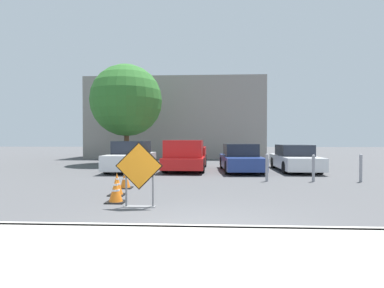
{
  "coord_description": "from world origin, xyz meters",
  "views": [
    {
      "loc": [
        0.12,
        -5.24,
        1.67
      ],
      "look_at": [
        -0.84,
        13.5,
        1.35
      ],
      "focal_mm": 28.0,
      "sensor_mm": 36.0,
      "label": 1
    }
  ],
  "objects_px": {
    "traffic_cone_third": "(125,179)",
    "bollard_nearest": "(267,167)",
    "road_closed_sign": "(139,171)",
    "parked_car_nearest": "(132,157)",
    "pickup_truck": "(186,157)",
    "bollard_third": "(361,167)",
    "bollard_second": "(313,167)",
    "parked_car_third": "(294,159)",
    "traffic_cone_second": "(117,184)",
    "parked_car_second": "(240,159)",
    "traffic_cone_nearest": "(116,191)"
  },
  "relations": [
    {
      "from": "bollard_nearest",
      "to": "road_closed_sign",
      "type": "bearing_deg",
      "value": -130.43
    },
    {
      "from": "parked_car_nearest",
      "to": "bollard_second",
      "type": "distance_m",
      "value": 8.93
    },
    {
      "from": "traffic_cone_second",
      "to": "parked_car_second",
      "type": "distance_m",
      "value": 8.16
    },
    {
      "from": "bollard_third",
      "to": "bollard_second",
      "type": "bearing_deg",
      "value": 180.0
    },
    {
      "from": "parked_car_nearest",
      "to": "traffic_cone_third",
      "type": "bearing_deg",
      "value": 101.78
    },
    {
      "from": "traffic_cone_nearest",
      "to": "pickup_truck",
      "type": "distance_m",
      "value": 8.29
    },
    {
      "from": "traffic_cone_nearest",
      "to": "traffic_cone_third",
      "type": "bearing_deg",
      "value": 99.36
    },
    {
      "from": "parked_car_nearest",
      "to": "bollard_second",
      "type": "height_order",
      "value": "parked_car_nearest"
    },
    {
      "from": "traffic_cone_third",
      "to": "parked_car_second",
      "type": "height_order",
      "value": "parked_car_second"
    },
    {
      "from": "bollard_nearest",
      "to": "bollard_third",
      "type": "height_order",
      "value": "bollard_nearest"
    },
    {
      "from": "pickup_truck",
      "to": "parked_car_third",
      "type": "height_order",
      "value": "pickup_truck"
    },
    {
      "from": "road_closed_sign",
      "to": "pickup_truck",
      "type": "xyz_separation_m",
      "value": [
        0.51,
        8.71,
        -0.16
      ]
    },
    {
      "from": "pickup_truck",
      "to": "parked_car_nearest",
      "type": "bearing_deg",
      "value": 8.06
    },
    {
      "from": "parked_car_nearest",
      "to": "bollard_nearest",
      "type": "xyz_separation_m",
      "value": [
        6.33,
        -3.69,
        -0.13
      ]
    },
    {
      "from": "parked_car_nearest",
      "to": "parked_car_third",
      "type": "relative_size",
      "value": 0.97
    },
    {
      "from": "road_closed_sign",
      "to": "parked_car_nearest",
      "type": "relative_size",
      "value": 0.35
    },
    {
      "from": "road_closed_sign",
      "to": "parked_car_nearest",
      "type": "bearing_deg",
      "value": 105.55
    },
    {
      "from": "traffic_cone_nearest",
      "to": "traffic_cone_third",
      "type": "relative_size",
      "value": 1.0
    },
    {
      "from": "traffic_cone_nearest",
      "to": "pickup_truck",
      "type": "relative_size",
      "value": 0.12
    },
    {
      "from": "traffic_cone_nearest",
      "to": "parked_car_nearest",
      "type": "distance_m",
      "value": 8.02
    },
    {
      "from": "traffic_cone_third",
      "to": "parked_car_second",
      "type": "xyz_separation_m",
      "value": [
        4.5,
        5.61,
        0.34
      ]
    },
    {
      "from": "road_closed_sign",
      "to": "traffic_cone_third",
      "type": "bearing_deg",
      "value": 111.81
    },
    {
      "from": "parked_car_second",
      "to": "bollard_third",
      "type": "distance_m",
      "value": 5.62
    },
    {
      "from": "parked_car_nearest",
      "to": "pickup_truck",
      "type": "distance_m",
      "value": 2.87
    },
    {
      "from": "traffic_cone_third",
      "to": "parked_car_nearest",
      "type": "bearing_deg",
      "value": 102.25
    },
    {
      "from": "pickup_truck",
      "to": "bollard_nearest",
      "type": "distance_m",
      "value": 5.32
    },
    {
      "from": "parked_car_nearest",
      "to": "parked_car_third",
      "type": "distance_m",
      "value": 8.57
    },
    {
      "from": "bollard_third",
      "to": "road_closed_sign",
      "type": "bearing_deg",
      "value": -148.29
    },
    {
      "from": "parked_car_third",
      "to": "bollard_third",
      "type": "xyz_separation_m",
      "value": [
        1.37,
        -4.06,
        -0.06
      ]
    },
    {
      "from": "traffic_cone_second",
      "to": "parked_car_nearest",
      "type": "distance_m",
      "value": 6.98
    },
    {
      "from": "traffic_cone_nearest",
      "to": "traffic_cone_third",
      "type": "distance_m",
      "value": 2.29
    },
    {
      "from": "traffic_cone_nearest",
      "to": "parked_car_second",
      "type": "xyz_separation_m",
      "value": [
        4.12,
        7.87,
        0.34
      ]
    },
    {
      "from": "traffic_cone_second",
      "to": "parked_car_third",
      "type": "height_order",
      "value": "parked_car_third"
    },
    {
      "from": "parked_car_second",
      "to": "bollard_second",
      "type": "distance_m",
      "value": 4.43
    },
    {
      "from": "parked_car_second",
      "to": "parked_car_nearest",
      "type": "bearing_deg",
      "value": -1.8
    },
    {
      "from": "traffic_cone_third",
      "to": "bollard_nearest",
      "type": "xyz_separation_m",
      "value": [
        5.12,
        1.9,
        0.26
      ]
    },
    {
      "from": "parked_car_third",
      "to": "bollard_third",
      "type": "distance_m",
      "value": 4.29
    },
    {
      "from": "road_closed_sign",
      "to": "traffic_cone_second",
      "type": "relative_size",
      "value": 2.41
    },
    {
      "from": "traffic_cone_nearest",
      "to": "bollard_nearest",
      "type": "distance_m",
      "value": 6.32
    },
    {
      "from": "traffic_cone_third",
      "to": "parked_car_third",
      "type": "height_order",
      "value": "parked_car_third"
    },
    {
      "from": "road_closed_sign",
      "to": "bollard_nearest",
      "type": "relative_size",
      "value": 1.46
    },
    {
      "from": "bollard_nearest",
      "to": "bollard_third",
      "type": "xyz_separation_m",
      "value": [
        3.6,
        0.0,
        -0.0
      ]
    },
    {
      "from": "road_closed_sign",
      "to": "bollard_third",
      "type": "xyz_separation_m",
      "value": [
        7.6,
        4.7,
        -0.31
      ]
    },
    {
      "from": "traffic_cone_nearest",
      "to": "parked_car_second",
      "type": "distance_m",
      "value": 8.9
    },
    {
      "from": "road_closed_sign",
      "to": "traffic_cone_nearest",
      "type": "bearing_deg",
      "value": 144.48
    },
    {
      "from": "traffic_cone_nearest",
      "to": "pickup_truck",
      "type": "height_order",
      "value": "pickup_truck"
    },
    {
      "from": "parked_car_second",
      "to": "traffic_cone_third",
      "type": "bearing_deg",
      "value": 49.26
    },
    {
      "from": "road_closed_sign",
      "to": "parked_car_second",
      "type": "height_order",
      "value": "road_closed_sign"
    },
    {
      "from": "pickup_truck",
      "to": "parked_car_second",
      "type": "xyz_separation_m",
      "value": [
        2.86,
        -0.31,
        -0.07
      ]
    },
    {
      "from": "bollard_third",
      "to": "parked_car_second",
      "type": "bearing_deg",
      "value": 138.72
    }
  ]
}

